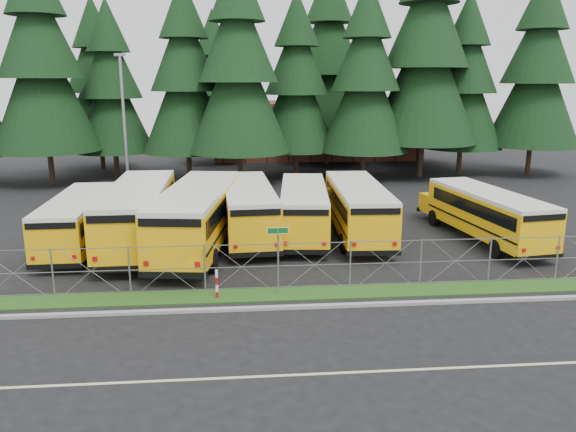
% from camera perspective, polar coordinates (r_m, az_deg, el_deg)
% --- Properties ---
extents(ground, '(120.00, 120.00, 0.00)m').
position_cam_1_polar(ground, '(24.48, 1.20, -6.50)').
color(ground, black).
rests_on(ground, ground).
extents(curb, '(50.00, 0.25, 0.12)m').
position_cam_1_polar(curb, '(21.60, 2.09, -9.18)').
color(curb, gray).
rests_on(curb, ground).
extents(grass_verge, '(50.00, 1.40, 0.06)m').
position_cam_1_polar(grass_verge, '(22.90, 1.66, -7.89)').
color(grass_verge, '#1C4A15').
rests_on(grass_verge, ground).
extents(road_lane_line, '(50.00, 0.12, 0.01)m').
position_cam_1_polar(road_lane_line, '(17.26, 4.14, -15.66)').
color(road_lane_line, beige).
rests_on(road_lane_line, ground).
extents(chainlink_fence, '(44.00, 0.10, 2.00)m').
position_cam_1_polar(chainlink_fence, '(23.21, 1.48, -5.03)').
color(chainlink_fence, gray).
rests_on(chainlink_fence, ground).
extents(brick_building, '(22.00, 10.00, 6.00)m').
position_cam_1_polar(brick_building, '(63.64, 2.76, 8.81)').
color(brick_building, brown).
rests_on(brick_building, ground).
extents(bus_1, '(2.62, 10.23, 2.67)m').
position_cam_1_polar(bus_1, '(30.75, -20.40, -0.54)').
color(bus_1, '#FFB408').
rests_on(bus_1, ground).
extents(bus_2, '(3.08, 12.24, 3.20)m').
position_cam_1_polar(bus_2, '(30.04, -14.82, 0.06)').
color(bus_2, '#FFB408').
rests_on(bus_2, ground).
extents(bus_3, '(4.53, 12.67, 3.25)m').
position_cam_1_polar(bus_3, '(28.73, -9.02, -0.21)').
color(bus_3, '#FFB408').
rests_on(bus_3, ground).
extents(bus_4, '(3.25, 11.25, 2.92)m').
position_cam_1_polar(bus_4, '(30.78, -4.11, 0.55)').
color(bus_4, '#FFB408').
rests_on(bus_4, ground).
extents(bus_5, '(3.56, 10.83, 2.79)m').
position_cam_1_polar(bus_5, '(31.02, 1.59, 0.56)').
color(bus_5, '#FFB408').
rests_on(bus_5, ground).
extents(bus_6, '(3.08, 11.22, 2.91)m').
position_cam_1_polar(bus_6, '(31.20, 7.00, 0.66)').
color(bus_6, '#FFB408').
rests_on(bus_6, ground).
extents(bus_east, '(3.90, 10.68, 2.74)m').
position_cam_1_polar(bus_east, '(31.78, 19.24, 0.06)').
color(bus_east, '#FFB408').
rests_on(bus_east, ground).
extents(street_sign, '(0.84, 0.55, 2.81)m').
position_cam_1_polar(street_sign, '(22.20, -1.03, -3.11)').
color(street_sign, gray).
rests_on(street_sign, ground).
extents(striped_bollard, '(0.11, 0.11, 1.20)m').
position_cam_1_polar(striped_bollard, '(22.42, -7.24, -6.92)').
color(striped_bollard, '#B20C0C').
rests_on(striped_bollard, ground).
extents(light_standard, '(0.70, 0.35, 10.14)m').
position_cam_1_polar(light_standard, '(40.81, -16.29, 9.04)').
color(light_standard, gray).
rests_on(light_standard, ground).
extents(conifer_1, '(8.52, 8.52, 18.85)m').
position_cam_1_polar(conifer_1, '(49.88, -23.79, 13.73)').
color(conifer_1, black).
rests_on(conifer_1, ground).
extents(conifer_2, '(6.86, 6.86, 15.17)m').
position_cam_1_polar(conifer_2, '(51.79, -17.54, 12.16)').
color(conifer_2, black).
rests_on(conifer_2, ground).
extents(conifer_3, '(7.50, 7.50, 16.58)m').
position_cam_1_polar(conifer_3, '(48.52, -10.36, 13.33)').
color(conifer_3, black).
rests_on(conifer_3, ground).
extents(conifer_4, '(8.22, 8.22, 18.17)m').
position_cam_1_polar(conifer_4, '(45.91, -5.07, 14.48)').
color(conifer_4, black).
rests_on(conifer_4, ground).
extents(conifer_5, '(7.16, 7.16, 15.84)m').
position_cam_1_polar(conifer_5, '(49.69, 0.86, 13.12)').
color(conifer_5, black).
rests_on(conifer_5, ground).
extents(conifer_6, '(7.51, 7.51, 16.62)m').
position_cam_1_polar(conifer_6, '(48.43, 7.88, 13.44)').
color(conifer_6, black).
rests_on(conifer_6, ground).
extents(conifer_7, '(9.37, 9.37, 20.72)m').
position_cam_1_polar(conifer_7, '(50.93, 13.84, 15.50)').
color(conifer_7, black).
rests_on(conifer_7, ground).
extents(conifer_8, '(7.25, 7.25, 16.04)m').
position_cam_1_polar(conifer_8, '(53.52, 17.53, 12.66)').
color(conifer_8, black).
rests_on(conifer_8, ground).
extents(conifer_9, '(8.08, 8.08, 17.87)m').
position_cam_1_polar(conifer_9, '(55.16, 24.01, 13.09)').
color(conifer_9, black).
rests_on(conifer_9, ground).
extents(conifer_10, '(7.22, 7.22, 15.96)m').
position_cam_1_polar(conifer_10, '(56.85, -18.85, 12.55)').
color(conifer_10, black).
rests_on(conifer_10, ground).
extents(conifer_11, '(6.87, 6.87, 15.20)m').
position_cam_1_polar(conifer_11, '(58.12, -7.54, 12.79)').
color(conifer_11, black).
rests_on(conifer_11, ground).
extents(conifer_12, '(8.84, 8.84, 19.55)m').
position_cam_1_polar(conifer_12, '(57.54, 4.11, 15.02)').
color(conifer_12, black).
rests_on(conifer_12, ground).
extents(conifer_13, '(7.37, 7.37, 16.31)m').
position_cam_1_polar(conifer_13, '(58.55, 13.55, 13.08)').
color(conifer_13, black).
rests_on(conifer_13, ground).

